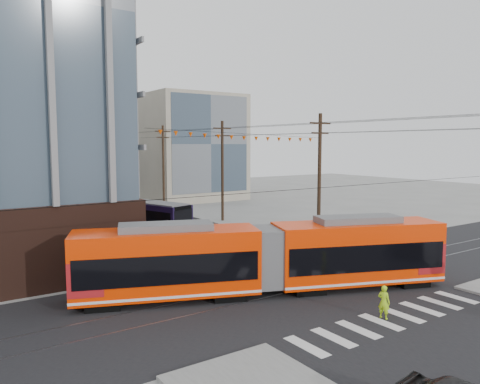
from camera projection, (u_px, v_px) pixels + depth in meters
name	position (u px, v px, depth m)	size (l,w,h in m)	color
ground	(346.00, 302.00, 25.31)	(160.00, 160.00, 0.00)	slate
bg_bldg_ne_near	(188.00, 147.00, 72.89)	(14.00, 14.00, 16.00)	gray
bg_bldg_ne_far	(148.00, 152.00, 90.54)	(16.00, 16.00, 14.00)	#8C99A5
utility_pole_far	(124.00, 163.00, 75.51)	(0.30, 0.30, 11.00)	black
streetcar	(266.00, 258.00, 26.64)	(21.23, 2.99, 4.09)	#ED2C00
city_bus	(139.00, 217.00, 44.32)	(2.53, 11.66, 3.30)	black
parked_car_silver	(145.00, 247.00, 35.07)	(1.65, 4.73, 1.56)	#A8ACC1
parked_car_white	(114.00, 240.00, 38.11)	(1.99, 4.90, 1.42)	#BEBEBE
parked_car_grey	(107.00, 232.00, 41.93)	(2.13, 4.63, 1.29)	slate
pedestrian	(384.00, 302.00, 22.79)	(0.61, 0.40, 1.67)	#B6ED1C
jersey_barrier	(314.00, 241.00, 39.20)	(0.88, 3.91, 0.78)	slate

